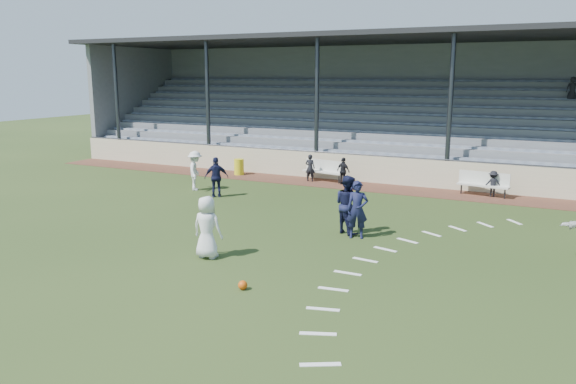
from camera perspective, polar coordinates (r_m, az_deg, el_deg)
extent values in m
plane|color=#283A17|center=(15.09, -4.20, -6.60)|extent=(90.00, 90.00, 0.00)
cube|color=#4E2B1F|center=(24.44, 8.27, 0.51)|extent=(34.00, 2.00, 0.02)
cube|color=beige|center=(25.32, 9.04, 2.23)|extent=(34.00, 0.18, 1.20)
cube|color=silver|center=(25.39, 3.57, 2.04)|extent=(2.04, 0.75, 0.06)
cube|color=silver|center=(25.55, 3.77, 2.67)|extent=(1.98, 0.42, 0.54)
cylinder|color=#32343A|center=(25.89, 1.99, 1.74)|extent=(0.06, 0.06, 0.40)
cylinder|color=#32343A|center=(24.99, 5.20, 1.32)|extent=(0.06, 0.06, 0.40)
cube|color=silver|center=(23.54, 19.20, 0.62)|extent=(2.04, 0.69, 0.06)
cube|color=silver|center=(23.71, 19.30, 1.31)|extent=(1.99, 0.35, 0.54)
cylinder|color=#32343A|center=(23.81, 17.19, 0.31)|extent=(0.06, 0.06, 0.40)
cylinder|color=#32343A|center=(23.39, 21.16, -0.17)|extent=(0.06, 0.06, 0.40)
cylinder|color=yellow|center=(27.18, -5.00, 2.56)|extent=(0.47, 0.47, 0.76)
sphere|color=#CB4C0B|center=(12.88, -4.62, -9.41)|extent=(0.21, 0.21, 0.21)
imported|color=silver|center=(14.92, -8.22, -3.56)|extent=(0.85, 0.58, 1.67)
imported|color=#131635|center=(16.67, 7.06, -1.80)|extent=(0.72, 0.59, 1.72)
imported|color=#131635|center=(17.13, 6.07, -1.27)|extent=(1.10, 1.02, 1.80)
imported|color=silver|center=(23.76, -9.39, 2.15)|extent=(1.05, 1.23, 1.65)
imported|color=#131635|center=(22.31, -7.28, 1.50)|extent=(0.99, 0.85, 1.59)
imported|color=black|center=(25.37, 2.26, 2.47)|extent=(0.47, 0.33, 1.23)
imported|color=black|center=(24.68, 5.64, 2.13)|extent=(0.76, 0.53, 1.20)
imported|color=black|center=(23.56, 20.10, 0.79)|extent=(0.75, 0.55, 1.04)
cube|color=slate|center=(25.84, 9.40, 2.42)|extent=(34.00, 0.80, 1.20)
cube|color=gray|center=(25.84, 9.51, 3.87)|extent=(33.00, 0.28, 0.10)
cube|color=slate|center=(26.56, 9.91, 3.09)|extent=(34.00, 0.80, 1.60)
cube|color=gray|center=(26.55, 10.04, 4.93)|extent=(33.00, 0.28, 0.10)
cube|color=slate|center=(27.30, 10.40, 3.73)|extent=(34.00, 0.80, 2.00)
cube|color=gray|center=(27.27, 10.54, 5.94)|extent=(33.00, 0.28, 0.10)
cube|color=slate|center=(28.04, 10.86, 4.34)|extent=(34.00, 0.80, 2.40)
cube|color=gray|center=(28.00, 11.02, 6.89)|extent=(33.00, 0.28, 0.10)
cube|color=slate|center=(28.78, 11.30, 4.91)|extent=(34.00, 0.80, 2.80)
cube|color=gray|center=(28.74, 11.47, 7.80)|extent=(33.00, 0.28, 0.10)
cube|color=slate|center=(29.53, 11.72, 5.45)|extent=(34.00, 0.80, 3.20)
cube|color=gray|center=(29.49, 11.91, 8.66)|extent=(33.00, 0.28, 0.10)
cube|color=slate|center=(30.28, 12.12, 5.97)|extent=(34.00, 0.80, 3.60)
cube|color=gray|center=(30.25, 12.32, 9.47)|extent=(33.00, 0.28, 0.10)
cube|color=slate|center=(31.03, 12.50, 6.46)|extent=(34.00, 0.80, 4.00)
cube|color=gray|center=(31.01, 12.72, 10.25)|extent=(33.00, 0.28, 0.10)
cube|color=slate|center=(31.79, 12.86, 6.93)|extent=(34.00, 0.80, 4.40)
cube|color=gray|center=(31.78, 13.10, 10.99)|extent=(33.00, 0.28, 0.10)
cube|color=slate|center=(32.31, 13.20, 8.77)|extent=(34.00, 0.40, 6.40)
cube|color=slate|center=(36.86, -15.01, 9.03)|extent=(0.30, 7.80, 6.40)
cube|color=black|center=(28.54, 11.68, 15.10)|extent=(34.60, 9.00, 0.22)
cylinder|color=#32343A|center=(32.76, -16.98, 8.70)|extent=(0.20, 0.20, 6.50)
cylinder|color=#32343A|center=(29.02, -8.15, 8.74)|extent=(0.20, 0.20, 6.50)
cylinder|color=#32343A|center=(26.14, 2.93, 8.51)|extent=(0.20, 0.20, 6.50)
cylinder|color=#32343A|center=(24.42, 16.11, 7.83)|extent=(0.20, 0.20, 6.50)
cylinder|color=#32343A|center=(25.22, 9.09, 3.69)|extent=(34.00, 0.05, 0.05)
imported|color=black|center=(29.29, 26.93, 9.36)|extent=(0.55, 0.37, 1.07)
cube|color=white|center=(19.96, 22.02, -2.83)|extent=(0.54, 0.61, 0.01)
cube|color=white|center=(19.27, 19.40, -3.14)|extent=(0.59, 0.56, 0.01)
cube|color=white|center=(18.51, 16.85, -3.57)|extent=(0.64, 0.51, 0.01)
cube|color=white|center=(17.70, 14.39, -4.14)|extent=(0.67, 0.44, 0.01)
cube|color=white|center=(16.82, 12.05, -4.86)|extent=(0.70, 0.37, 0.01)
cube|color=white|center=(15.90, 9.86, -5.75)|extent=(0.71, 0.29, 0.01)
cube|color=white|center=(14.94, 7.85, -6.85)|extent=(0.71, 0.21, 0.01)
cube|color=white|center=(13.95, 6.08, -8.19)|extent=(0.70, 0.12, 0.01)
cube|color=white|center=(12.93, 4.62, -9.81)|extent=(0.71, 0.21, 0.01)
cube|color=white|center=(11.89, 3.57, -11.78)|extent=(0.71, 0.29, 0.01)
cube|color=white|center=(10.86, 3.07, -14.18)|extent=(0.70, 0.37, 0.01)
cube|color=white|center=(9.85, 3.30, -17.09)|extent=(0.67, 0.44, 0.01)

